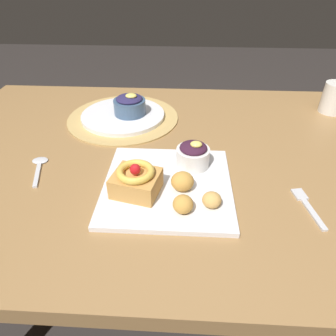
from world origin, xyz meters
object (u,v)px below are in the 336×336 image
(fritter_front, at_px, (212,200))
(spoon, at_px, (39,166))
(front_plate, at_px, (168,185))
(back_plate, at_px, (123,115))
(berry_ramekin, at_px, (193,155))
(cake_slice, at_px, (136,180))
(fork, at_px, (307,205))
(fritter_back, at_px, (182,181))
(back_ramekin, at_px, (130,105))
(fritter_middle, at_px, (183,204))
(coffee_mug, at_px, (334,98))

(fritter_front, xyz_separation_m, spoon, (-0.42, 0.13, -0.03))
(front_plate, bearing_deg, back_plate, 115.51)
(front_plate, distance_m, spoon, 0.33)
(front_plate, relative_size, spoon, 2.31)
(front_plate, xyz_separation_m, berry_ramekin, (0.06, 0.07, 0.04))
(cake_slice, distance_m, fork, 0.37)
(fritter_back, relative_size, fork, 0.40)
(cake_slice, height_order, back_ramekin, back_ramekin)
(fritter_front, relative_size, fritter_back, 0.79)
(fritter_back, height_order, fork, fritter_back)
(front_plate, relative_size, cake_slice, 2.54)
(back_plate, height_order, back_ramekin, back_ramekin)
(berry_ramekin, relative_size, back_ramekin, 0.81)
(cake_slice, bearing_deg, back_ramekin, 101.03)
(cake_slice, height_order, fritter_front, cake_slice)
(fritter_middle, distance_m, back_ramekin, 0.46)
(berry_ramekin, distance_m, spoon, 0.38)
(fork, distance_m, coffee_mug, 0.52)
(fritter_back, distance_m, spoon, 0.37)
(fritter_front, bearing_deg, fritter_middle, -162.97)
(cake_slice, distance_m, berry_ramekin, 0.16)
(fork, bearing_deg, back_plate, 40.30)
(fritter_back, bearing_deg, cake_slice, -171.96)
(fritter_middle, height_order, fork, fritter_middle)
(fritter_front, xyz_separation_m, fritter_back, (-0.06, 0.05, 0.00))
(back_ramekin, bearing_deg, fritter_front, -60.47)
(fork, bearing_deg, coffee_mug, -34.95)
(cake_slice, relative_size, fritter_back, 2.24)
(front_plate, xyz_separation_m, fork, (0.30, -0.05, -0.00))
(cake_slice, bearing_deg, fritter_middle, -28.73)
(fritter_middle, relative_size, fritter_back, 0.86)
(berry_ramekin, xyz_separation_m, spoon, (-0.38, -0.01, -0.04))
(berry_ramekin, xyz_separation_m, coffee_mug, (0.46, 0.35, 0.01))
(fritter_middle, bearing_deg, fritter_back, 92.03)
(fritter_back, height_order, back_ramekin, back_ramekin)
(spoon, bearing_deg, berry_ramekin, -104.10)
(cake_slice, bearing_deg, berry_ramekin, 40.88)
(fritter_front, relative_size, fork, 0.31)
(front_plate, relative_size, back_ramekin, 2.88)
(fritter_middle, distance_m, coffee_mug, 0.71)
(back_plate, xyz_separation_m, spoon, (-0.16, -0.28, -0.01))
(back_ramekin, height_order, spoon, back_ramekin)
(fritter_back, xyz_separation_m, coffee_mug, (0.49, 0.45, 0.02))
(front_plate, height_order, back_ramekin, back_ramekin)
(berry_ramekin, height_order, spoon, berry_ramekin)
(back_ramekin, distance_m, coffee_mug, 0.66)
(berry_ramekin, xyz_separation_m, fritter_front, (0.04, -0.14, -0.01))
(back_plate, relative_size, coffee_mug, 2.71)
(fritter_back, relative_size, spoon, 0.41)
(fritter_back, relative_size, back_plate, 0.19)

